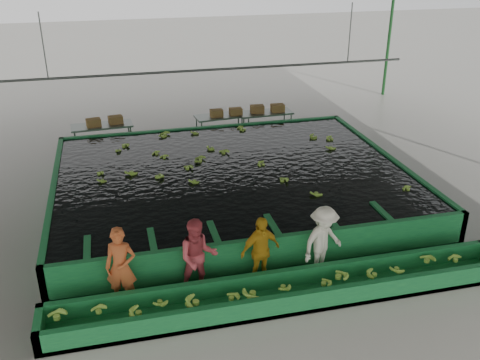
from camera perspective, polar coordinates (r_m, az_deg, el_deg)
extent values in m
plane|color=slate|center=(14.48, 0.48, -4.40)|extent=(80.00, 80.00, 0.00)
cube|color=gray|center=(12.83, 0.56, 15.53)|extent=(20.00, 22.00, 0.04)
cube|color=black|center=(15.42, -0.90, 0.99)|extent=(9.70, 7.70, 0.00)
cylinder|color=#59605B|center=(18.01, -3.52, 11.64)|extent=(0.08, 0.08, 14.00)
cylinder|color=#59605B|center=(17.63, -20.24, 13.26)|extent=(0.04, 0.04, 2.00)
cylinder|color=#59605B|center=(19.34, 11.65, 15.12)|extent=(0.04, 0.04, 2.00)
imported|color=#D05E2B|center=(11.28, -12.58, -9.04)|extent=(0.73, 0.58, 1.76)
imported|color=#C9464D|center=(11.38, -4.50, -8.19)|extent=(0.88, 0.70, 1.74)
imported|color=gold|center=(11.66, 2.18, -7.57)|extent=(1.03, 0.65, 1.63)
imported|color=white|center=(12.07, 8.85, -6.48)|extent=(1.25, 1.01, 1.69)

